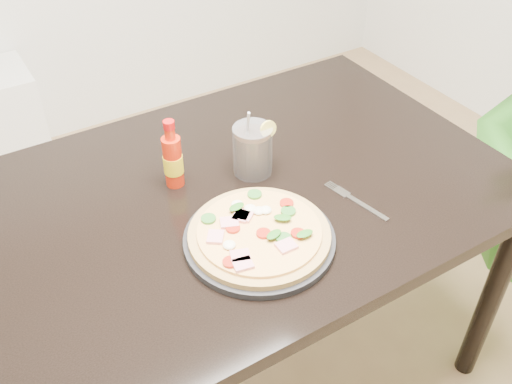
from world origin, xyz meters
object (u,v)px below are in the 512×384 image
hot_sauce_bottle (173,160)px  fork (354,200)px  dining_table (232,216)px  plate (259,239)px  cola_cup (253,151)px  pizza (259,233)px

hot_sauce_bottle → fork: (0.34, -0.29, -0.07)m
dining_table → hot_sauce_bottle: 0.21m
plate → hot_sauce_bottle: bearing=103.7°
dining_table → fork: (0.24, -0.19, 0.09)m
hot_sauce_bottle → cola_cup: 0.20m
plate → fork: plate is taller
plate → dining_table: bearing=79.8°
plate → pizza: bearing=117.0°
dining_table → plate: 0.21m
dining_table → hot_sauce_bottle: size_ratio=7.64×
plate → cola_cup: cola_cup is taller
hot_sauce_bottle → fork: size_ratio=0.98×
plate → pizza: pizza is taller
cola_cup → pizza: bearing=-118.2°
plate → pizza: size_ratio=1.07×
cola_cup → plate: bearing=-118.0°
pizza → hot_sauce_bottle: (-0.07, 0.29, 0.05)m
hot_sauce_bottle → dining_table: bearing=-43.0°
pizza → fork: bearing=-0.1°
plate → cola_cup: size_ratio=1.78×
hot_sauce_bottle → fork: bearing=-40.1°
plate → cola_cup: (0.12, 0.23, 0.05)m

